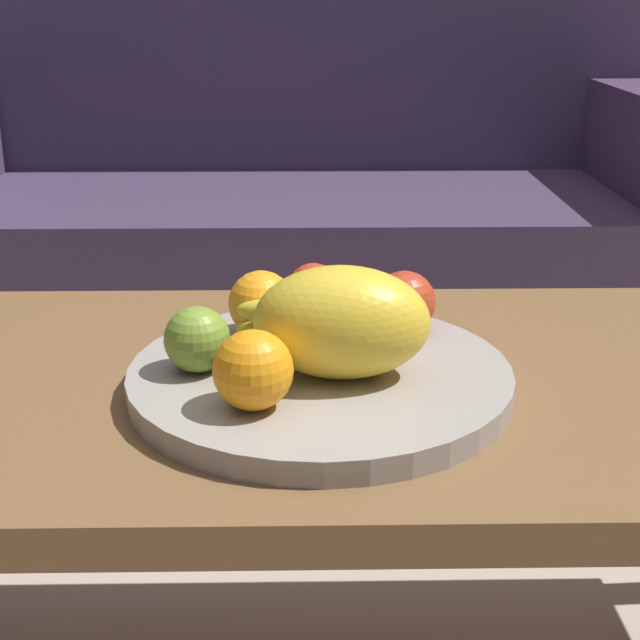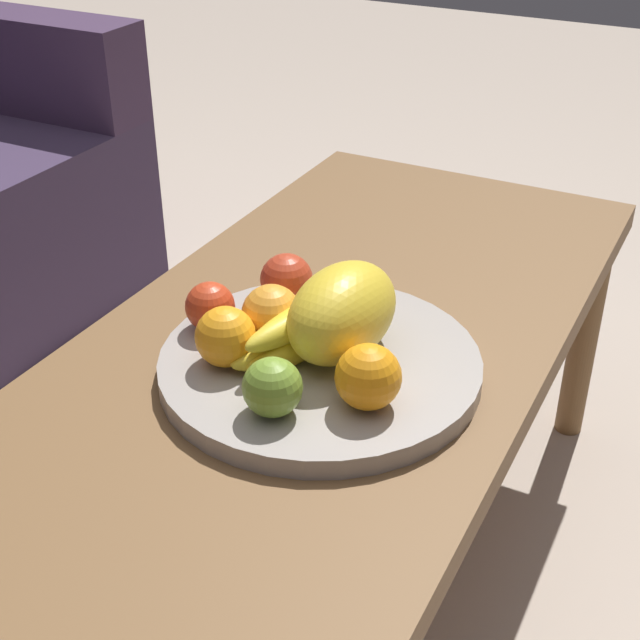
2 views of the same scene
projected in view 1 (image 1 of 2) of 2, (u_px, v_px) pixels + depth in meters
coffee_table at (354, 417)px, 0.96m from camera, size 1.29×0.56×0.45m
couch at (295, 224)px, 2.13m from camera, size 1.70×0.70×0.90m
fruit_bowl at (320, 379)px, 0.91m from camera, size 0.38×0.38×0.03m
melon_large_front at (342, 322)px, 0.87m from camera, size 0.18×0.12×0.11m
orange_front at (253, 370)px, 0.80m from camera, size 0.07×0.07×0.07m
orange_left at (261, 303)px, 0.97m from camera, size 0.07×0.07×0.07m
orange_right at (324, 310)px, 0.95m from camera, size 0.07×0.07×0.07m
apple_front at (314, 290)px, 1.03m from camera, size 0.06×0.06×0.06m
apple_left at (404, 302)px, 0.98m from camera, size 0.07×0.07×0.07m
apple_right at (197, 339)px, 0.88m from camera, size 0.07×0.07×0.07m
banana_bunch at (304, 332)px, 0.92m from camera, size 0.17×0.12×0.06m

